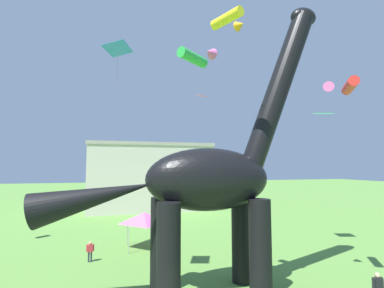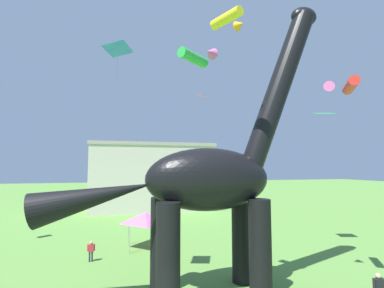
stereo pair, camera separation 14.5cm
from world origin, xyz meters
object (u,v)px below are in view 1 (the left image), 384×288
at_px(person_photographer, 90,249).
at_px(kite_near_low, 323,114).
at_px(person_watching_child, 378,286).
at_px(kite_mid_left, 196,57).
at_px(kite_near_high, 201,96).
at_px(kite_mid_right, 230,20).
at_px(kite_drifting, 118,49).
at_px(person_near_flyer, 265,240).
at_px(kite_mid_center, 345,86).
at_px(dinosaur_sculpture, 207,179).
at_px(festival_canopy_tent, 144,218).

distance_m(person_photographer, kite_near_low, 21.95).
bearing_deg(person_watching_child, kite_near_low, -25.09).
xyz_separation_m(kite_mid_left, kite_near_high, (5.02, 14.90, 0.99)).
bearing_deg(person_photographer, kite_mid_right, -79.73).
bearing_deg(kite_drifting, person_photographer, 104.91).
distance_m(person_near_flyer, kite_mid_right, 17.92).
height_order(kite_mid_right, kite_near_high, kite_near_high).
bearing_deg(kite_mid_center, kite_near_low, 57.56).
relative_size(kite_near_high, kite_mid_center, 0.86).
xyz_separation_m(person_near_flyer, kite_near_high, (-1.65, 12.99, 15.73)).
distance_m(person_watching_child, kite_drifting, 18.61).
bearing_deg(person_near_flyer, person_photographer, -79.35).
bearing_deg(dinosaur_sculpture, person_photographer, 153.98).
relative_size(festival_canopy_tent, kite_near_high, 1.64).
relative_size(person_watching_child, kite_drifting, 0.78).
bearing_deg(kite_mid_left, person_photographer, 163.23).
bearing_deg(kite_near_low, kite_drifting, -167.12).
relative_size(kite_mid_right, kite_drifting, 0.94).
distance_m(festival_canopy_tent, kite_drifting, 14.36).
height_order(dinosaur_sculpture, kite_near_high, dinosaur_sculpture).
bearing_deg(kite_drifting, dinosaur_sculpture, -13.65).
bearing_deg(person_photographer, kite_drifting, -104.19).
distance_m(person_photographer, kite_drifting, 14.31).
distance_m(dinosaur_sculpture, person_near_flyer, 11.71).
bearing_deg(kite_mid_left, person_near_flyer, 16.03).
relative_size(person_watching_child, kite_mid_right, 0.83).
bearing_deg(kite_near_high, kite_mid_right, -103.35).
relative_size(person_watching_child, kite_mid_center, 0.75).
relative_size(person_near_flyer, person_watching_child, 0.64).
bearing_deg(person_watching_child, kite_drifting, 72.81).
bearing_deg(kite_mid_right, kite_mid_center, -1.79).
relative_size(dinosaur_sculpture, person_watching_child, 10.38).
bearing_deg(person_photographer, kite_near_low, -35.54).
bearing_deg(person_near_flyer, kite_drifting, -53.17).
bearing_deg(kite_mid_right, kite_mid_left, 89.02).
height_order(festival_canopy_tent, kite_mid_right, kite_mid_right).
xyz_separation_m(person_photographer, kite_drifting, (1.63, -6.13, 12.82)).
bearing_deg(kite_mid_left, kite_near_high, 71.39).
relative_size(kite_mid_left, kite_mid_center, 1.37).
bearing_deg(person_watching_child, kite_mid_left, 41.86).
height_order(person_near_flyer, person_photographer, person_photographer).
xyz_separation_m(dinosaur_sculpture, kite_near_high, (5.88, 19.99, 10.13)).
relative_size(kite_drifting, kite_near_low, 1.06).
bearing_deg(kite_near_high, dinosaur_sculpture, -106.39).
distance_m(dinosaur_sculpture, person_photographer, 11.25).
relative_size(dinosaur_sculpture, festival_canopy_tent, 5.49).
xyz_separation_m(kite_mid_right, kite_mid_center, (7.18, -0.22, -3.13)).
distance_m(festival_canopy_tent, kite_mid_right, 17.12).
xyz_separation_m(festival_canopy_tent, kite_mid_right, (3.21, -11.52, 12.25)).
distance_m(dinosaur_sculpture, kite_mid_center, 9.78).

